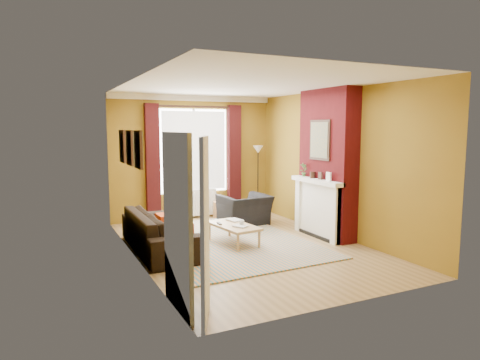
% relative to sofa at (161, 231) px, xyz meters
% --- Properties ---
extents(ground, '(5.50, 5.50, 0.00)m').
position_rel_sofa_xyz_m(ground, '(1.42, -0.40, -0.33)').
color(ground, olive).
rests_on(ground, ground).
extents(room_walls, '(3.82, 5.54, 2.83)m').
position_rel_sofa_xyz_m(room_walls, '(2.06, -0.13, 1.05)').
color(room_walls, olive).
rests_on(room_walls, ground).
extents(striped_rug, '(2.83, 3.83, 0.02)m').
position_rel_sofa_xyz_m(striped_rug, '(1.22, 0.02, -0.32)').
color(striped_rug, teal).
rests_on(striped_rug, ground).
extents(sofa, '(0.89, 2.27, 0.66)m').
position_rel_sofa_xyz_m(sofa, '(0.00, 0.00, 0.00)').
color(sofa, black).
rests_on(sofa, ground).
extents(armchair, '(1.06, 0.94, 0.64)m').
position_rel_sofa_xyz_m(armchair, '(2.14, 1.13, -0.01)').
color(armchair, black).
rests_on(armchair, ground).
extents(coffee_table, '(0.68, 1.15, 0.36)m').
position_rel_sofa_xyz_m(coffee_table, '(1.27, -0.20, -0.01)').
color(coffee_table, tan).
rests_on(coffee_table, ground).
extents(wicker_stool, '(0.40, 0.40, 0.39)m').
position_rel_sofa_xyz_m(wicker_stool, '(1.93, 2.00, -0.14)').
color(wicker_stool, '#956940').
rests_on(wicker_stool, ground).
extents(floor_lamp, '(0.26, 0.26, 1.65)m').
position_rel_sofa_xyz_m(floor_lamp, '(2.92, 2.00, 0.97)').
color(floor_lamp, black).
rests_on(floor_lamp, ground).
extents(book_a, '(0.27, 0.30, 0.02)m').
position_rel_sofa_xyz_m(book_a, '(1.23, -0.45, 0.04)').
color(book_a, '#999999').
rests_on(book_a, coffee_table).
extents(book_b, '(0.27, 0.34, 0.02)m').
position_rel_sofa_xyz_m(book_b, '(1.32, 0.06, 0.04)').
color(book_b, '#999999').
rests_on(book_b, coffee_table).
extents(mug, '(0.13, 0.13, 0.09)m').
position_rel_sofa_xyz_m(mug, '(1.36, -0.34, 0.07)').
color(mug, '#999999').
rests_on(mug, coffee_table).
extents(tv_remote, '(0.06, 0.16, 0.02)m').
position_rel_sofa_xyz_m(tv_remote, '(1.05, -0.06, 0.04)').
color(tv_remote, '#252527').
rests_on(tv_remote, coffee_table).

